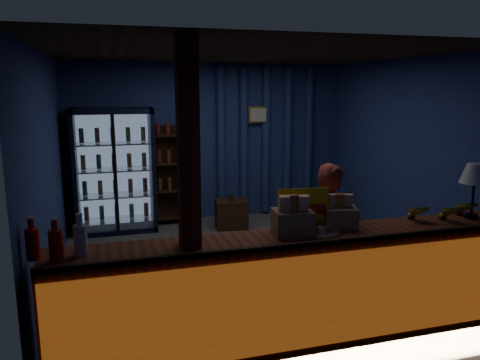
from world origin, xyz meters
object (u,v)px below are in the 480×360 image
object	(u,v)px
pastry_tray	(317,229)
green_chair	(313,209)
table_lamp	(475,176)
shopkeeper	(331,237)

from	to	relation	value
pastry_tray	green_chair	bearing A→B (deg)	65.48
green_chair	pastry_tray	xyz separation A→B (m)	(-1.42, -3.12, 0.71)
green_chair	table_lamp	bearing A→B (deg)	79.92
green_chair	table_lamp	xyz separation A→B (m)	(0.21, -3.14, 1.11)
pastry_tray	table_lamp	distance (m)	1.68
shopkeeper	green_chair	size ratio (longest dim) A/B	2.55
shopkeeper	table_lamp	size ratio (longest dim) A/B	2.71
pastry_tray	table_lamp	size ratio (longest dim) A/B	0.78
green_chair	pastry_tray	bearing A→B (deg)	51.63
shopkeeper	pastry_tray	size ratio (longest dim) A/B	3.46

